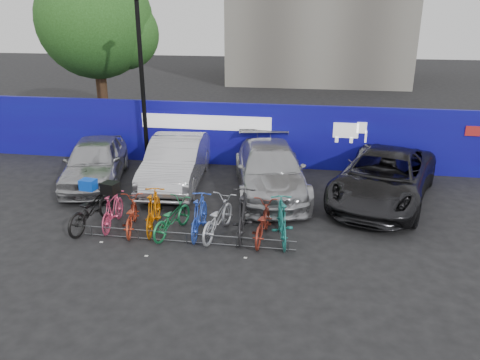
% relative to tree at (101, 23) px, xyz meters
% --- Properties ---
extents(ground, '(100.00, 100.00, 0.00)m').
position_rel_tree_xyz_m(ground, '(6.77, -10.06, -5.07)').
color(ground, black).
rests_on(ground, ground).
extents(hoarding, '(22.00, 0.18, 2.40)m').
position_rel_tree_xyz_m(hoarding, '(6.78, -4.06, -3.86)').
color(hoarding, '#130A8C').
rests_on(hoarding, ground).
extents(tree, '(5.40, 5.20, 7.80)m').
position_rel_tree_xyz_m(tree, '(0.00, 0.00, 0.00)').
color(tree, '#382314').
rests_on(tree, ground).
extents(lamppost, '(0.25, 0.50, 6.11)m').
position_rel_tree_xyz_m(lamppost, '(3.57, -4.66, -1.80)').
color(lamppost, black).
rests_on(lamppost, ground).
extents(bike_rack, '(5.60, 0.03, 0.30)m').
position_rel_tree_xyz_m(bike_rack, '(6.77, -10.66, -4.91)').
color(bike_rack, '#595B60').
rests_on(bike_rack, ground).
extents(car_0, '(2.99, 4.91, 1.56)m').
position_rel_tree_xyz_m(car_0, '(2.50, -6.81, -4.29)').
color(car_0, '#A3A4A8').
rests_on(car_0, ground).
extents(car_1, '(2.13, 5.01, 1.61)m').
position_rel_tree_xyz_m(car_1, '(5.28, -6.44, -4.26)').
color(car_1, '#B3B3B8').
rests_on(car_1, ground).
extents(car_2, '(3.18, 5.63, 1.54)m').
position_rel_tree_xyz_m(car_2, '(8.50, -6.68, -4.30)').
color(car_2, '#AAABB0').
rests_on(car_2, ground).
extents(car_3, '(4.16, 6.10, 1.55)m').
position_rel_tree_xyz_m(car_3, '(12.06, -6.87, -4.29)').
color(car_3, black).
rests_on(car_3, ground).
extents(bike_0, '(1.01, 2.17, 1.10)m').
position_rel_tree_xyz_m(bike_0, '(3.95, -10.12, -4.52)').
color(bike_0, black).
rests_on(bike_0, ground).
extents(bike_1, '(0.60, 1.70, 1.00)m').
position_rel_tree_xyz_m(bike_1, '(4.52, -10.02, -4.57)').
color(bike_1, '#E34370').
rests_on(bike_1, ground).
extents(bike_2, '(1.00, 1.81, 0.90)m').
position_rel_tree_xyz_m(bike_2, '(5.09, -10.15, -4.62)').
color(bike_2, '#B23820').
rests_on(bike_2, ground).
extents(bike_3, '(0.78, 1.91, 1.11)m').
position_rel_tree_xyz_m(bike_3, '(5.68, -10.00, -4.51)').
color(bike_3, orange).
rests_on(bike_3, ground).
extents(bike_4, '(1.05, 1.87, 0.93)m').
position_rel_tree_xyz_m(bike_4, '(6.24, -10.17, -4.60)').
color(bike_4, '#1B7942').
rests_on(bike_4, ground).
extents(bike_5, '(0.56, 1.83, 1.09)m').
position_rel_tree_xyz_m(bike_5, '(6.98, -10.08, -4.52)').
color(bike_5, blue).
rests_on(bike_5, ground).
extents(bike_6, '(1.03, 2.02, 1.01)m').
position_rel_tree_xyz_m(bike_6, '(7.46, -10.05, -4.56)').
color(bike_6, '#B2B5BB').
rests_on(bike_6, ground).
extents(bike_7, '(0.72, 2.08, 1.23)m').
position_rel_tree_xyz_m(bike_7, '(8.12, -9.98, -4.45)').
color(bike_7, black).
rests_on(bike_7, ground).
extents(bike_8, '(0.75, 1.87, 0.97)m').
position_rel_tree_xyz_m(bike_8, '(8.65, -10.09, -4.59)').
color(bike_8, maroon).
rests_on(bike_8, ground).
extents(bike_9, '(0.86, 1.97, 1.15)m').
position_rel_tree_xyz_m(bike_9, '(9.16, -10.10, -4.50)').
color(bike_9, '#1E766D').
rests_on(bike_9, ground).
extents(cargo_crate, '(0.44, 0.36, 0.29)m').
position_rel_tree_xyz_m(cargo_crate, '(3.95, -10.12, -3.82)').
color(cargo_crate, '#0B3FC3').
rests_on(cargo_crate, bike_0).
extents(cargo_topcase, '(0.48, 0.44, 0.30)m').
position_rel_tree_xyz_m(cargo_topcase, '(4.52, -10.02, -3.92)').
color(cargo_topcase, black).
rests_on(cargo_topcase, bike_1).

